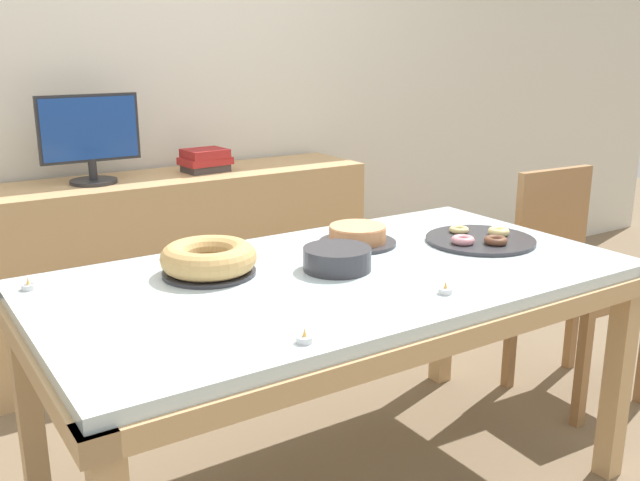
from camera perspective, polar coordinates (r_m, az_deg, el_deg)
wall_back at (r=3.57m, az=-14.21°, el=12.79°), size 8.00×0.10×2.60m
dining_table at (r=2.20m, az=1.37°, el=-4.59°), size 1.82×0.98×0.77m
chair at (r=3.14m, az=19.32°, el=-2.40°), size 0.44×0.44×0.94m
sideboard at (r=3.44m, az=-11.59°, el=-1.95°), size 1.89×0.44×0.86m
computer_monitor at (r=3.20m, az=-17.91°, el=7.71°), size 0.42×0.20×0.38m
book_stack at (r=3.39m, az=-9.16°, el=6.36°), size 0.23×0.18×0.11m
cake_chocolate_round at (r=2.45m, az=3.02°, el=0.36°), size 0.27×0.27×0.07m
cake_golden_bundt at (r=2.16m, az=-8.89°, el=-1.50°), size 0.29×0.29×0.09m
pastry_platter at (r=2.54m, az=12.74°, el=0.10°), size 0.38×0.38×0.04m
plate_stack at (r=2.18m, az=1.38°, el=-1.46°), size 0.21×0.21×0.07m
tealight_near_front at (r=2.18m, az=-22.29°, el=-3.40°), size 0.04×0.04×0.04m
tealight_centre at (r=1.67m, az=-1.24°, el=-7.85°), size 0.04×0.04×0.04m
tealight_left_edge at (r=2.01m, az=10.00°, el=-3.93°), size 0.04×0.04×0.04m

